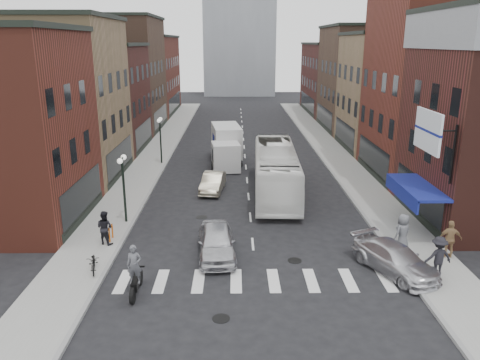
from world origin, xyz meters
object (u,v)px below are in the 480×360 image
ped_left_solo (105,228)px  ped_right_a (438,257)px  billboard_sign (429,132)px  streetlamp_far (160,132)px  parked_bicycle (94,262)px  motorcycle_rider (135,272)px  bike_rack (111,233)px  streetlamp_near (123,177)px  ped_right_b (450,239)px  box_truck (226,146)px  transit_bus (276,170)px  ped_right_c (403,233)px  sedan_left_far (213,182)px  curb_car (395,259)px  sedan_left_near (216,242)px

ped_left_solo → ped_right_a: bearing=-169.3°
billboard_sign → streetlamp_far: billboard_sign is taller
parked_bicycle → ped_right_a: (15.70, -0.67, 0.53)m
motorcycle_rider → bike_rack: bearing=110.8°
bike_rack → ped_right_a: size_ratio=0.42×
streetlamp_near → ped_right_b: size_ratio=2.16×
bike_rack → box_truck: 17.90m
transit_bus → box_truck: bearing=115.7°
bike_rack → ped_right_c: bearing=-5.8°
billboard_sign → transit_bus: 12.23m
sedan_left_far → ped_right_a: (10.73, -13.15, 0.44)m
streetlamp_far → ped_right_b: 25.52m
billboard_sign → parked_bicycle: bearing=-170.4°
transit_bus → sedan_left_far: size_ratio=2.99×
bike_rack → transit_bus: size_ratio=0.07×
streetlamp_far → billboard_sign: bearing=-47.6°
transit_bus → ped_right_a: 14.13m
bike_rack → curb_car: bearing=-14.1°
billboard_sign → bike_rack: size_ratio=4.62×
streetlamp_far → bike_rack: bearing=-90.7°
motorcycle_rider → curb_car: bearing=5.8°
sedan_left_near → ped_left_solo: 6.02m
bike_rack → box_truck: box_truck is taller
billboard_sign → bike_rack: bearing=177.2°
ped_right_b → streetlamp_near: bearing=-11.0°
sedan_left_near → transit_bus: bearing=64.7°
parked_bicycle → ped_right_b: 17.16m
box_truck → curb_car: (8.20, -20.41, -0.93)m
box_truck → ped_right_a: bearing=-72.3°
motorcycle_rider → sedan_left_near: bearing=45.1°
billboard_sign → box_truck: size_ratio=0.48×
bike_rack → sedan_left_near: (5.72, -1.71, 0.22)m
billboard_sign → ped_left_solo: size_ratio=2.04×
ped_right_a → box_truck: bearing=-70.4°
curb_car → ped_right_b: ped_right_b is taller
sedan_left_far → parked_bicycle: size_ratio=2.52×
streetlamp_near → ped_right_b: streetlamp_near is taller
ped_left_solo → ped_right_a: ped_right_a is taller
streetlamp_near → transit_bus: size_ratio=0.34×
streetlamp_far → motorcycle_rider: (2.23, -22.12, -1.85)m
streetlamp_near → motorcycle_rider: (2.23, -8.12, -1.85)m
bike_rack → motorcycle_rider: bearing=-65.9°
motorcycle_rider → curb_car: (11.67, 1.88, -0.39)m
streetlamp_near → curb_car: 15.40m
billboard_sign → ped_right_b: 5.33m
ped_right_a → ped_right_b: (1.40, 1.95, -0.00)m
ped_left_solo → streetlamp_far: bearing=-67.3°
motorcycle_rider → billboard_sign: bearing=15.3°
bike_rack → sedan_left_far: (5.07, 8.95, 0.12)m
transit_bus → ped_right_b: bearing=-52.0°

